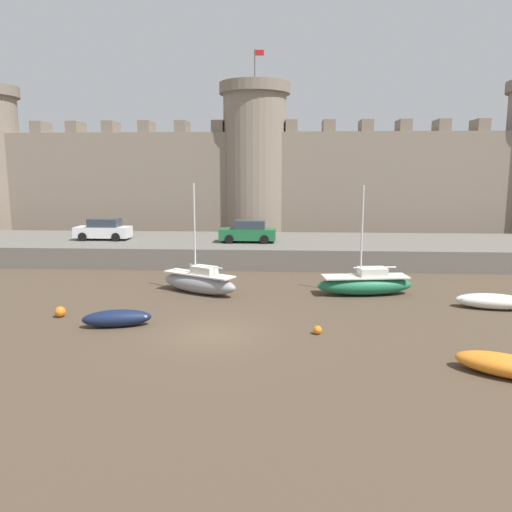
{
  "coord_description": "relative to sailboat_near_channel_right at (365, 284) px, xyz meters",
  "views": [
    {
      "loc": [
        2.99,
        -19.55,
        6.64
      ],
      "look_at": [
        1.55,
        4.62,
        2.5
      ],
      "focal_mm": 35.0,
      "sensor_mm": 36.0,
      "label": 1
    }
  ],
  "objects": [
    {
      "name": "rowboat_foreground_centre",
      "position": [
        -11.57,
        -6.34,
        -0.23
      ],
      "size": [
        3.06,
        1.58,
        0.74
      ],
      "color": "#141E3D",
      "rests_on": "ground"
    },
    {
      "name": "quay_road",
      "position": [
        -7.34,
        10.92,
        0.11
      ],
      "size": [
        64.55,
        10.0,
        1.45
      ],
      "primitive_type": "cube",
      "color": "#666059",
      "rests_on": "ground"
    },
    {
      "name": "sailboat_near_channel_right",
      "position": [
        0.0,
        0.0,
        0.0
      ],
      "size": [
        5.37,
        2.27,
        5.91
      ],
      "color": "#1E6B47",
      "rests_on": "ground"
    },
    {
      "name": "mooring_buoy_off_centre",
      "position": [
        -14.66,
        -5.1,
        -0.37
      ],
      "size": [
        0.49,
        0.49,
        0.49
      ],
      "primitive_type": "sphere",
      "color": "orange",
      "rests_on": "ground"
    },
    {
      "name": "rowboat_midflat_centre",
      "position": [
        5.75,
        -2.49,
        -0.23
      ],
      "size": [
        3.56,
        1.75,
        0.75
      ],
      "color": "silver",
      "rests_on": "ground"
    },
    {
      "name": "rowboat_foreground_right",
      "position": [
        2.89,
        -10.74,
        -0.24
      ],
      "size": [
        3.34,
        2.63,
        0.72
      ],
      "color": "orange",
      "rests_on": "ground"
    },
    {
      "name": "ground_plane",
      "position": [
        -7.34,
        -7.13,
        -0.61
      ],
      "size": [
        160.0,
        160.0,
        0.0
      ],
      "primitive_type": "plane",
      "color": "#4C3D2D"
    },
    {
      "name": "sailboat_midflat_left",
      "position": [
        -9.04,
        -0.22,
        0.03
      ],
      "size": [
        4.82,
        3.4,
        6.0
      ],
      "color": "gray",
      "rests_on": "ground"
    },
    {
      "name": "castle",
      "position": [
        -7.34,
        21.59,
        5.74
      ],
      "size": [
        59.17,
        6.62,
        17.67
      ],
      "color": "gray",
      "rests_on": "ground"
    },
    {
      "name": "car_quay_centre_east",
      "position": [
        -7.09,
        9.64,
        1.62
      ],
      "size": [
        4.11,
        1.89,
        1.62
      ],
      "color": "#1E6638",
      "rests_on": "quay_road"
    },
    {
      "name": "car_quay_centre_west",
      "position": [
        -18.2,
        10.31,
        1.62
      ],
      "size": [
        4.11,
        1.89,
        1.62
      ],
      "color": "silver",
      "rests_on": "quay_road"
    },
    {
      "name": "mooring_buoy_near_shore",
      "position": [
        -2.99,
        -6.86,
        -0.43
      ],
      "size": [
        0.36,
        0.36,
        0.36
      ],
      "primitive_type": "sphere",
      "color": "orange",
      "rests_on": "ground"
    }
  ]
}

